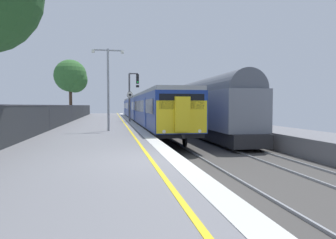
# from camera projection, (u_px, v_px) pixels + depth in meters

# --- Properties ---
(ground) EXTENTS (17.40, 110.00, 1.21)m
(ground) POSITION_uv_depth(u_px,v_px,m) (244.00, 175.00, 9.76)
(ground) COLOR slate
(commuter_train_at_platform) EXTENTS (2.83, 40.12, 3.81)m
(commuter_train_at_platform) POSITION_uv_depth(u_px,v_px,m) (143.00, 108.00, 35.37)
(commuter_train_at_platform) COLOR navy
(commuter_train_at_platform) RESTS_ON ground
(freight_train_adjacent_track) EXTENTS (2.60, 46.22, 4.68)m
(freight_train_adjacent_track) POSITION_uv_depth(u_px,v_px,m) (172.00, 106.00, 39.29)
(freight_train_adjacent_track) COLOR #232326
(freight_train_adjacent_track) RESTS_ON ground
(signal_gantry) EXTENTS (1.10, 0.24, 4.97)m
(signal_gantry) POSITION_uv_depth(u_px,v_px,m) (132.00, 91.00, 31.92)
(signal_gantry) COLOR #47474C
(signal_gantry) RESTS_ON ground
(speed_limit_sign) EXTENTS (0.59, 0.08, 2.93)m
(speed_limit_sign) POSITION_uv_depth(u_px,v_px,m) (130.00, 103.00, 29.37)
(speed_limit_sign) COLOR #59595B
(speed_limit_sign) RESTS_ON ground
(platform_lamp_mid) EXTENTS (2.00, 0.20, 5.17)m
(platform_lamp_mid) POSITION_uv_depth(u_px,v_px,m) (108.00, 82.00, 19.35)
(platform_lamp_mid) COLOR #93999E
(platform_lamp_mid) RESTS_ON ground
(background_tree_centre) EXTENTS (4.14, 4.03, 7.36)m
(background_tree_centre) POSITION_uv_depth(u_px,v_px,m) (72.00, 77.00, 38.63)
(background_tree_centre) COLOR #473323
(background_tree_centre) RESTS_ON ground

